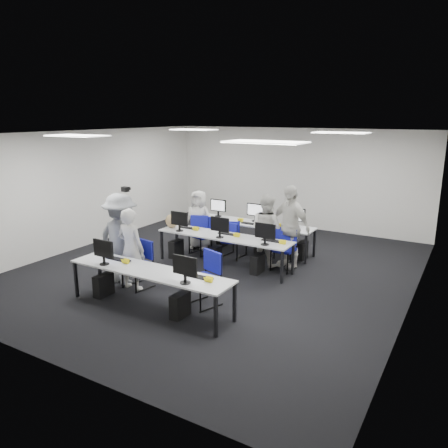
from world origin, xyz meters
The scene contains 23 objects.
room centered at (0.00, 0.00, 1.50)m, with size 9.00×9.02×3.00m.
ceiling_panels centered at (0.00, 0.00, 2.98)m, with size 5.20×4.60×0.02m.
desk_front centered at (0.00, -2.40, 0.68)m, with size 3.20×0.70×0.73m.
desk_mid centered at (0.00, 0.20, 0.68)m, with size 3.20×0.70×0.73m.
desk_back centered at (0.00, 1.60, 0.68)m, with size 3.20×0.70×0.73m.
equipment_front centered at (-0.19, -2.42, 0.36)m, with size 2.51×0.41×1.19m.
equipment_mid centered at (-0.19, 0.18, 0.36)m, with size 2.91×0.41×1.19m.
equipment_back centered at (0.19, 1.62, 0.36)m, with size 2.91×0.41×1.19m.
chair_0 centered at (-0.85, -1.73, 0.30)m, with size 0.54×0.58×0.95m.
chair_1 centered at (0.74, -1.78, 0.31)m, with size 0.63×0.66×0.99m.
chair_2 centered at (-0.96, 0.75, 0.29)m, with size 0.55×0.58×0.92m.
chair_3 centered at (-0.17, 0.79, 0.27)m, with size 0.57×0.59×0.87m.
chair_4 centered at (1.26, 0.69, 0.29)m, with size 0.47×0.51×0.91m.
chair_5 centered at (-1.13, 1.00, 0.30)m, with size 0.61×0.64×0.95m.
chair_6 centered at (-0.16, 0.99, 0.27)m, with size 0.46×0.50×0.87m.
chair_7 centered at (1.03, 1.03, 0.28)m, with size 0.51×0.54×0.87m.
handbag centered at (-1.45, 0.18, 0.89)m, with size 0.40×0.25×0.32m, color #A08152.
student_0 centered at (-0.92, -1.85, 0.82)m, with size 0.60×0.39×1.64m, color silver.
student_1 centered at (0.75, 0.85, 0.82)m, with size 0.80×0.62×1.65m, color silver.
student_2 centered at (-1.28, 1.11, 0.75)m, with size 0.74×0.48×1.51m, color silver.
student_3 centered at (1.26, 0.96, 0.94)m, with size 1.10×0.46×1.87m, color silver.
photographer centered at (-1.31, -1.70, 0.93)m, with size 1.21×0.69×1.87m, color slate.
dslr_camera centered at (-1.29, -1.52, 1.93)m, with size 0.14×0.18×0.10m, color black.
Camera 1 is at (4.78, -7.98, 3.38)m, focal length 35.00 mm.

